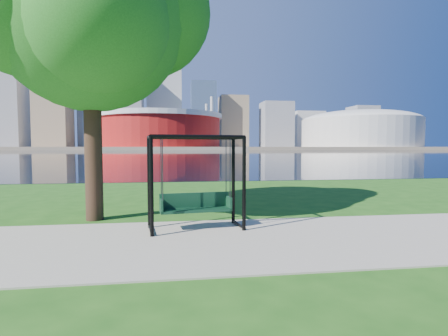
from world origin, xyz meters
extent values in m
plane|color=#1E5114|center=(0.00, 0.00, 0.00)|extent=(900.00, 900.00, 0.00)
cube|color=#9E937F|center=(0.00, -0.50, 0.01)|extent=(120.00, 4.00, 0.03)
cube|color=black|center=(0.00, 102.00, 0.01)|extent=(900.00, 180.00, 0.02)
cube|color=#937F60|center=(0.00, 306.00, 1.00)|extent=(900.00, 228.00, 2.00)
cylinder|color=maroon|center=(-10.00, 235.00, 13.00)|extent=(80.00, 80.00, 22.00)
cylinder|color=silver|center=(-10.00, 235.00, 22.50)|extent=(83.00, 83.00, 3.00)
cylinder|color=silver|center=(22.91, 254.00, 18.00)|extent=(2.00, 2.00, 32.00)
cylinder|color=silver|center=(-42.91, 254.00, 18.00)|extent=(2.00, 2.00, 32.00)
cylinder|color=silver|center=(-42.91, 216.00, 18.00)|extent=(2.00, 2.00, 32.00)
cylinder|color=silver|center=(22.91, 216.00, 18.00)|extent=(2.00, 2.00, 32.00)
cylinder|color=beige|center=(135.00, 235.00, 12.00)|extent=(84.00, 84.00, 20.00)
ellipsoid|color=beige|center=(135.00, 235.00, 21.00)|extent=(84.00, 84.00, 15.12)
cube|color=gray|center=(-140.00, 310.00, 33.00)|extent=(28.00, 28.00, 62.00)
cube|color=#998466|center=(-100.00, 300.00, 46.00)|extent=(26.00, 26.00, 88.00)
cube|color=slate|center=(-70.00, 325.00, 49.50)|extent=(30.00, 24.00, 95.00)
cube|color=gray|center=(-40.00, 305.00, 38.00)|extent=(24.00, 24.00, 72.00)
cube|color=silver|center=(-10.00, 335.00, 42.00)|extent=(32.00, 28.00, 80.00)
cube|color=slate|center=(25.00, 310.00, 31.00)|extent=(22.00, 22.00, 58.00)
cube|color=#998466|center=(55.00, 325.00, 26.00)|extent=(26.00, 26.00, 48.00)
cube|color=gray|center=(95.00, 315.00, 23.00)|extent=(28.00, 24.00, 42.00)
cube|color=silver|center=(135.00, 340.00, 20.00)|extent=(30.00, 26.00, 36.00)
cube|color=gray|center=(185.00, 320.00, 22.00)|extent=(24.00, 24.00, 40.00)
cube|color=#998466|center=(225.00, 335.00, 18.00)|extent=(26.00, 26.00, 32.00)
sphere|color=#998466|center=(-100.00, 300.00, 93.50)|extent=(10.00, 10.00, 10.00)
cylinder|color=black|center=(-1.32, 0.04, 1.10)|extent=(0.10, 0.10, 2.19)
cylinder|color=black|center=(0.76, 0.30, 1.10)|extent=(0.10, 0.10, 2.19)
cylinder|color=black|center=(-1.43, 0.89, 1.10)|extent=(0.10, 0.10, 2.19)
cylinder|color=black|center=(0.65, 1.15, 1.10)|extent=(0.10, 0.10, 2.19)
cylinder|color=black|center=(-0.28, 0.17, 2.19)|extent=(2.09, 0.35, 0.09)
cylinder|color=black|center=(-0.39, 1.02, 2.19)|extent=(2.09, 0.35, 0.09)
cylinder|color=black|center=(-1.38, 0.46, 2.19)|extent=(0.19, 0.86, 0.09)
cylinder|color=black|center=(-1.38, 0.46, 0.08)|extent=(0.18, 0.86, 0.07)
cylinder|color=black|center=(0.70, 0.73, 2.19)|extent=(0.19, 0.86, 0.09)
cylinder|color=black|center=(0.70, 0.73, 0.08)|extent=(0.18, 0.86, 0.07)
cube|color=black|center=(-0.34, 0.60, 0.48)|extent=(1.71, 0.64, 0.06)
cube|color=black|center=(-0.36, 0.78, 0.69)|extent=(1.66, 0.26, 0.36)
cube|color=black|center=(-1.13, 0.49, 0.61)|extent=(0.10, 0.43, 0.32)
cube|color=black|center=(0.46, 0.70, 0.61)|extent=(0.10, 0.43, 0.32)
cylinder|color=#35353B|center=(-1.09, 0.32, 1.45)|extent=(0.03, 0.03, 1.38)
cylinder|color=#35353B|center=(0.47, 0.52, 1.45)|extent=(0.03, 0.03, 1.38)
cylinder|color=#35353B|center=(-1.14, 0.67, 1.45)|extent=(0.03, 0.03, 1.38)
cylinder|color=#35353B|center=(0.42, 0.87, 1.45)|extent=(0.03, 0.03, 1.38)
cylinder|color=black|center=(-2.97, 2.16, 2.28)|extent=(0.46, 0.46, 4.56)
sphere|color=#23631D|center=(-2.97, 2.16, 5.39)|extent=(4.97, 4.97, 4.97)
sphere|color=#23631D|center=(-1.62, 2.78, 5.80)|extent=(3.73, 3.73, 3.73)
sphere|color=#23631D|center=(-2.56, 1.02, 4.87)|extent=(3.32, 3.32, 3.32)
sphere|color=#23631D|center=(-3.59, 3.40, 6.22)|extent=(3.52, 3.52, 3.52)
camera|label=1|loc=(-0.82, -7.56, 1.97)|focal=28.00mm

